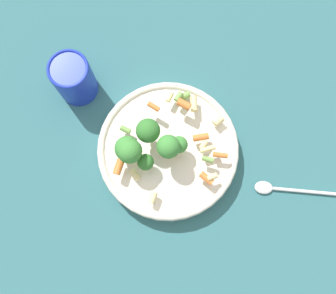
# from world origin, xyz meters

# --- Properties ---
(ground_plane) EXTENTS (3.00, 3.00, 0.00)m
(ground_plane) POSITION_xyz_m (0.00, 0.00, 0.00)
(ground_plane) COLOR #2D6066
(bowl) EXTENTS (0.27, 0.27, 0.04)m
(bowl) POSITION_xyz_m (0.00, 0.00, 0.02)
(bowl) COLOR silver
(bowl) RESTS_ON ground_plane
(pasta_salad) EXTENTS (0.23, 0.21, 0.08)m
(pasta_salad) POSITION_xyz_m (-0.02, 0.03, 0.09)
(pasta_salad) COLOR #8CB766
(pasta_salad) RESTS_ON bowl
(cup) EXTENTS (0.08, 0.08, 0.10)m
(cup) POSITION_xyz_m (0.02, 0.23, 0.05)
(cup) COLOR #192DAD
(cup) RESTS_ON ground_plane
(spoon) EXTENTS (0.09, 0.17, 0.01)m
(spoon) POSITION_xyz_m (0.05, -0.23, 0.01)
(spoon) COLOR silver
(spoon) RESTS_ON ground_plane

